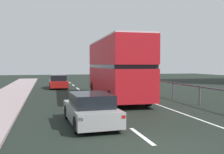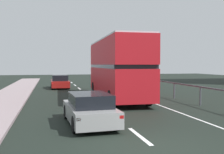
% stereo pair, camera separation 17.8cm
% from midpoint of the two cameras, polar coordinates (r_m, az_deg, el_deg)
% --- Properties ---
extents(ground_plane, '(75.53, 120.00, 0.10)m').
position_cam_midpoint_polar(ground_plane, '(8.38, 9.29, -15.24)').
color(ground_plane, black).
extents(lane_paint_markings, '(3.70, 46.00, 0.01)m').
position_cam_midpoint_polar(lane_paint_markings, '(17.19, 4.07, -5.75)').
color(lane_paint_markings, silver).
rests_on(lane_paint_markings, ground).
extents(bridge_side_railing, '(0.10, 42.00, 1.19)m').
position_cam_midpoint_polar(bridge_side_railing, '(18.79, 15.24, -2.20)').
color(bridge_side_railing, '#4B4E58').
rests_on(bridge_side_railing, ground).
extents(double_decker_bus_red, '(2.87, 10.45, 4.35)m').
position_cam_midpoint_polar(double_decker_bus_red, '(19.43, 0.63, 2.12)').
color(double_decker_bus_red, red).
rests_on(double_decker_bus_red, ground).
extents(hatchback_car_near, '(1.96, 4.22, 1.33)m').
position_cam_midpoint_polar(hatchback_car_near, '(11.30, -5.13, -6.92)').
color(hatchback_car_near, gray).
rests_on(hatchback_car_near, ground).
extents(sedan_car_ahead, '(1.87, 4.43, 1.42)m').
position_cam_midpoint_polar(sedan_car_ahead, '(28.82, -11.66, -1.04)').
color(sedan_car_ahead, maroon).
rests_on(sedan_car_ahead, ground).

